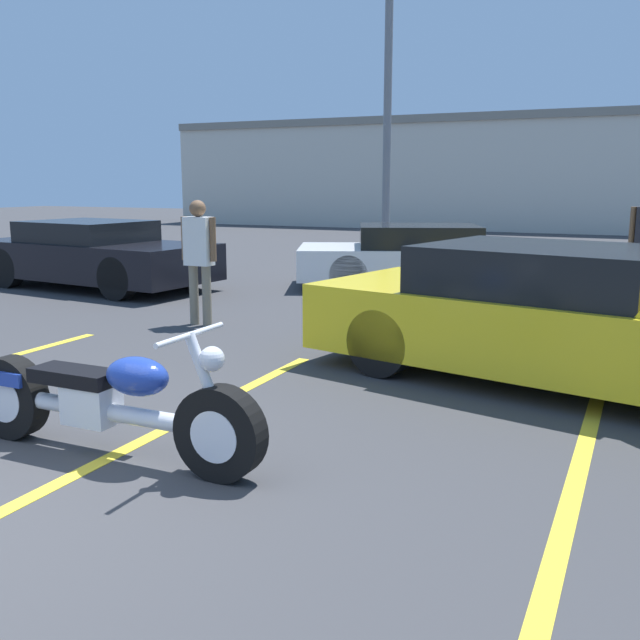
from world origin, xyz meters
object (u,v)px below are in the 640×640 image
light_pole (391,98)px  parked_car_mid_row (426,257)px  spectator_by_show_car (199,252)px  parked_car_left_row (94,255)px  motorcycle (107,403)px  show_car_hood_open (562,317)px

light_pole → parked_car_mid_row: size_ratio=1.35×
spectator_by_show_car → parked_car_left_row: bearing=150.5°
light_pole → parked_car_mid_row: (1.91, -3.46, -3.15)m
motorcycle → parked_car_left_row: 8.38m
light_pole → parked_car_left_row: bearing=-119.9°
parked_car_mid_row → spectator_by_show_car: (-1.71, -4.56, 0.42)m
motorcycle → show_car_hood_open: size_ratio=0.49×
show_car_hood_open → parked_car_left_row: size_ratio=1.08×
light_pole → parked_car_left_row: size_ratio=1.45×
show_car_hood_open → parked_car_mid_row: 6.18m
parked_car_left_row → light_pole: bearing=66.1°
motorcycle → show_car_hood_open: show_car_hood_open is taller
parked_car_mid_row → light_pole: bearing=96.7°
parked_car_left_row → parked_car_mid_row: bearing=31.2°
motorcycle → spectator_by_show_car: size_ratio=1.49×
show_car_hood_open → motorcycle: bearing=-116.2°
show_car_hood_open → light_pole: bearing=130.8°
light_pole → show_car_hood_open: bearing=-61.6°
light_pole → spectator_by_show_car: light_pole is taller
spectator_by_show_car → show_car_hood_open: bearing=-10.9°
show_car_hood_open → parked_car_mid_row: bearing=130.5°
light_pole → motorcycle: light_pole is taller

